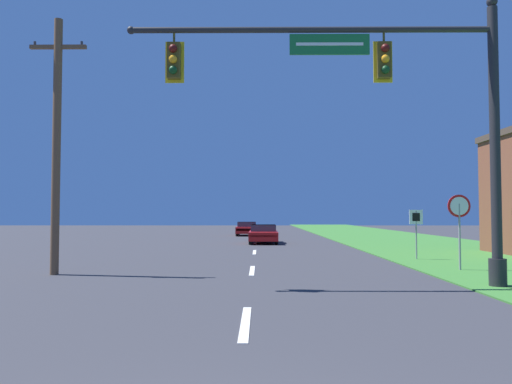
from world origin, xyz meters
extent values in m
cube|color=#38752D|center=(10.50, 30.00, 0.02)|extent=(10.00, 110.00, 0.04)
cube|color=silver|center=(0.00, 6.00, 0.01)|extent=(0.16, 2.80, 0.01)
cube|color=silver|center=(0.00, 14.00, 0.01)|extent=(0.16, 2.80, 0.01)
cube|color=silver|center=(0.00, 22.00, 0.01)|extent=(0.16, 2.80, 0.01)
cube|color=silver|center=(0.00, 30.00, 0.01)|extent=(0.16, 2.80, 0.01)
cube|color=silver|center=(0.00, 38.00, 0.01)|extent=(0.16, 2.80, 0.01)
cylinder|color=#232326|center=(6.40, 10.23, 0.39)|extent=(0.44, 0.44, 0.70)
cylinder|color=#232326|center=(6.40, 10.23, 3.70)|extent=(0.26, 0.26, 7.33)
sphere|color=#232326|center=(6.40, 10.23, 7.51)|extent=(0.28, 0.28, 0.28)
cylinder|color=#232326|center=(1.62, 10.23, 6.77)|extent=(9.56, 0.16, 0.16)
sphere|color=#232326|center=(-3.16, 10.23, 6.77)|extent=(0.21, 0.21, 0.21)
cube|color=#196B33|center=(2.10, 10.23, 6.37)|extent=(2.11, 0.06, 0.55)
cube|color=white|center=(2.10, 10.20, 6.37)|extent=(1.77, 0.01, 0.08)
cylinder|color=#4C4214|center=(-2.02, 10.23, 6.59)|extent=(0.06, 0.06, 0.35)
cube|color=yellow|center=(-2.02, 10.37, 5.94)|extent=(0.50, 0.03, 1.11)
cube|color=#4C4214|center=(-2.02, 10.23, 5.94)|extent=(0.34, 0.24, 0.95)
sphere|color=#4C0F0C|center=(-2.02, 10.09, 6.23)|extent=(0.22, 0.22, 0.22)
sphere|color=orange|center=(-2.02, 10.09, 5.94)|extent=(0.22, 0.22, 0.22)
sphere|color=#0F3D19|center=(-2.02, 10.09, 5.66)|extent=(0.22, 0.22, 0.22)
cylinder|color=#4C4214|center=(3.53, 10.23, 6.59)|extent=(0.06, 0.06, 0.35)
cube|color=yellow|center=(3.53, 10.37, 5.94)|extent=(0.50, 0.03, 1.11)
cube|color=#4C4214|center=(3.53, 10.23, 5.94)|extent=(0.34, 0.24, 0.95)
sphere|color=#4C0F0C|center=(3.53, 10.09, 6.23)|extent=(0.22, 0.22, 0.22)
sphere|color=orange|center=(3.53, 10.09, 5.94)|extent=(0.22, 0.22, 0.22)
sphere|color=#0F3D19|center=(3.53, 10.09, 5.66)|extent=(0.22, 0.22, 0.22)
cylinder|color=black|center=(1.32, 31.21, 0.32)|extent=(0.22, 0.64, 0.64)
cylinder|color=black|center=(-0.28, 31.23, 0.32)|extent=(0.22, 0.64, 0.64)
cylinder|color=black|center=(1.29, 28.18, 0.32)|extent=(0.22, 0.64, 0.64)
cylinder|color=black|center=(-0.31, 28.20, 0.32)|extent=(0.22, 0.64, 0.64)
cube|color=#AD1414|center=(0.50, 29.71, 0.50)|extent=(1.86, 4.45, 0.55)
cube|color=#283342|center=(0.51, 29.82, 0.98)|extent=(1.62, 1.88, 0.42)
cube|color=#AD1414|center=(0.51, 29.82, 1.16)|extent=(1.58, 1.84, 0.06)
cube|color=#B71414|center=(0.48, 27.52, 0.56)|extent=(1.67, 0.08, 0.14)
cylinder|color=black|center=(-0.07, 42.73, 0.32)|extent=(0.22, 0.64, 0.64)
cylinder|color=black|center=(-1.67, 42.73, 0.32)|extent=(0.22, 0.64, 0.64)
cylinder|color=black|center=(-0.07, 39.85, 0.32)|extent=(0.22, 0.64, 0.64)
cylinder|color=black|center=(-1.67, 39.85, 0.32)|extent=(0.22, 0.64, 0.64)
cube|color=#AD1414|center=(-0.87, 41.29, 0.50)|extent=(1.82, 4.28, 0.55)
cube|color=#283342|center=(-0.87, 41.39, 0.98)|extent=(1.60, 1.80, 0.42)
cube|color=#AD1414|center=(-0.87, 41.39, 1.16)|extent=(1.57, 1.76, 0.06)
cube|color=#B71414|center=(-0.87, 39.18, 0.56)|extent=(1.67, 0.06, 0.14)
cylinder|color=gray|center=(6.93, 13.99, 1.14)|extent=(0.07, 0.07, 2.20)
cylinder|color=red|center=(6.93, 13.99, 2.16)|extent=(0.76, 0.04, 0.76)
cylinder|color=white|center=(6.93, 13.96, 2.16)|extent=(0.61, 0.01, 0.61)
cylinder|color=gray|center=(6.71, 17.88, 1.04)|extent=(0.06, 0.06, 2.00)
cube|color=white|center=(6.71, 17.88, 1.77)|extent=(0.55, 0.04, 0.60)
cube|color=black|center=(6.71, 17.85, 1.77)|extent=(0.31, 0.01, 0.34)
cylinder|color=brown|center=(-6.17, 12.87, 4.06)|extent=(0.26, 0.26, 8.12)
cube|color=brown|center=(-6.17, 12.87, 7.22)|extent=(1.80, 0.12, 0.12)
cylinder|color=#333338|center=(-6.92, 12.87, 7.34)|extent=(0.08, 0.08, 0.12)
cylinder|color=#333338|center=(-5.42, 12.87, 7.34)|extent=(0.08, 0.08, 0.12)
camera|label=1|loc=(0.24, -2.75, 1.90)|focal=35.00mm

